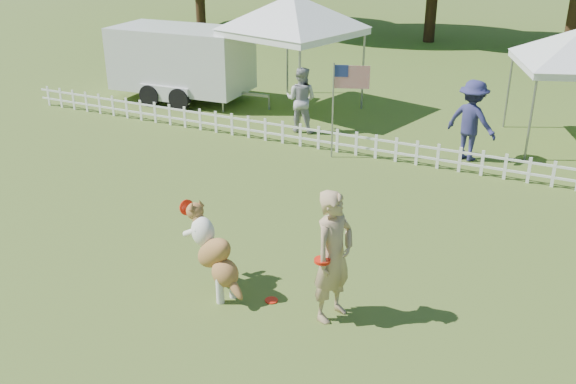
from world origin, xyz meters
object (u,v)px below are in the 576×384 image
(canopy_tent_left, at_px, (293,55))
(spectator_a, at_px, (301,100))
(frisbee_on_turf, at_px, (271,300))
(flag_pole, at_px, (333,111))
(spectator_b, at_px, (472,121))
(dog, at_px, (215,253))
(handler, at_px, (334,256))
(canopy_tent_right, at_px, (575,89))
(cargo_trailer, at_px, (182,63))

(canopy_tent_left, height_order, spectator_a, canopy_tent_left)
(canopy_tent_left, bearing_deg, frisbee_on_turf, -51.72)
(flag_pole, distance_m, spectator_b, 3.27)
(spectator_b, bearing_deg, dog, 92.29)
(handler, bearing_deg, dog, 112.47)
(flag_pole, xyz_separation_m, spectator_a, (-1.52, 1.50, -0.27))
(canopy_tent_left, relative_size, canopy_tent_right, 1.14)
(canopy_tent_left, xyz_separation_m, flag_pole, (2.57, -3.18, -0.50))
(frisbee_on_turf, bearing_deg, spectator_b, 79.37)
(handler, distance_m, frisbee_on_turf, 1.39)
(canopy_tent_right, relative_size, cargo_trailer, 0.56)
(frisbee_on_turf, bearing_deg, cargo_trailer, 130.88)
(dog, xyz_separation_m, canopy_tent_left, (-3.25, 9.54, 0.97))
(frisbee_on_turf, relative_size, flag_pole, 0.09)
(canopy_tent_left, bearing_deg, canopy_tent_right, 16.89)
(cargo_trailer, distance_m, flag_pole, 6.80)
(dog, relative_size, canopy_tent_left, 0.41)
(dog, xyz_separation_m, canopy_tent_right, (4.34, 9.86, 0.77))
(spectator_a, bearing_deg, canopy_tent_right, -167.37)
(frisbee_on_turf, relative_size, cargo_trailer, 0.04)
(canopy_tent_left, bearing_deg, spectator_b, -4.10)
(canopy_tent_left, bearing_deg, cargo_trailer, -159.24)
(handler, relative_size, cargo_trailer, 0.38)
(dog, xyz_separation_m, flag_pole, (-0.68, 6.36, 0.47))
(dog, bearing_deg, handler, 30.35)
(handler, xyz_separation_m, frisbee_on_turf, (-0.98, -0.05, -0.99))
(frisbee_on_turf, height_order, spectator_b, spectator_b)
(canopy_tent_left, relative_size, cargo_trailer, 0.63)
(canopy_tent_left, xyz_separation_m, cargo_trailer, (-3.64, -0.40, -0.51))
(dog, distance_m, spectator_b, 8.02)
(flag_pole, height_order, spectator_b, flag_pole)
(dog, xyz_separation_m, cargo_trailer, (-6.89, 9.14, 0.46))
(dog, relative_size, flag_pole, 0.59)
(dog, relative_size, cargo_trailer, 0.26)
(dog, height_order, frisbee_on_turf, dog)
(spectator_a, relative_size, spectator_b, 0.91)
(handler, height_order, dog, handler)
(flag_pole, relative_size, spectator_a, 1.31)
(spectator_a, bearing_deg, cargo_trailer, -19.65)
(dog, height_order, spectator_a, spectator_a)
(frisbee_on_turf, xyz_separation_m, spectator_a, (-3.09, 7.71, 0.87))
(handler, bearing_deg, frisbee_on_turf, 109.45)
(dog, relative_size, spectator_a, 0.78)
(frisbee_on_turf, relative_size, canopy_tent_right, 0.07)
(frisbee_on_turf, xyz_separation_m, flag_pole, (-1.58, 6.22, 1.14))
(spectator_a, height_order, spectator_b, spectator_b)
(handler, relative_size, canopy_tent_left, 0.60)
(dog, height_order, flag_pole, flag_pole)
(cargo_trailer, relative_size, spectator_a, 2.96)
(spectator_a, bearing_deg, spectator_b, 173.27)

